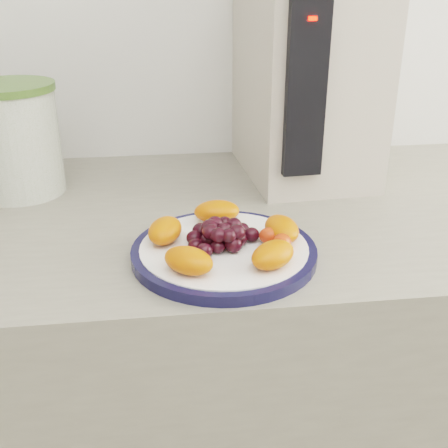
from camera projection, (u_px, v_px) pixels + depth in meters
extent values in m
cube|color=gray|center=(242.00, 416.00, 1.11)|extent=(3.50, 0.60, 0.90)
cube|color=#96784B|center=(242.00, 427.00, 1.12)|extent=(3.48, 0.58, 0.84)
cylinder|color=#121435|center=(224.00, 252.00, 0.76)|extent=(0.25, 0.25, 0.01)
cylinder|color=white|center=(224.00, 252.00, 0.76)|extent=(0.23, 0.23, 0.02)
cylinder|color=#475A1E|center=(16.00, 143.00, 0.95)|extent=(0.16, 0.16, 0.18)
cylinder|color=#49672C|center=(7.00, 87.00, 0.91)|extent=(0.17, 0.17, 0.01)
cube|color=#BEB2A2|center=(306.00, 75.00, 1.00)|extent=(0.23, 0.31, 0.37)
cube|color=black|center=(305.00, 90.00, 0.86)|extent=(0.06, 0.02, 0.27)
cube|color=#FF0C05|center=(312.00, 18.00, 0.80)|extent=(0.01, 0.01, 0.01)
ellipsoid|color=#D74A0B|center=(282.00, 229.00, 0.77)|extent=(0.05, 0.07, 0.03)
ellipsoid|color=#D74A0B|center=(217.00, 211.00, 0.82)|extent=(0.07, 0.04, 0.03)
ellipsoid|color=#D74A0B|center=(165.00, 230.00, 0.76)|extent=(0.06, 0.08, 0.03)
ellipsoid|color=#D74A0B|center=(189.00, 260.00, 0.69)|extent=(0.08, 0.08, 0.03)
ellipsoid|color=#D74A0B|center=(273.00, 255.00, 0.70)|extent=(0.08, 0.08, 0.03)
ellipsoid|color=black|center=(224.00, 240.00, 0.75)|extent=(0.02, 0.02, 0.02)
ellipsoid|color=black|center=(239.00, 239.00, 0.76)|extent=(0.02, 0.02, 0.02)
ellipsoid|color=black|center=(230.00, 234.00, 0.77)|extent=(0.02, 0.02, 0.02)
ellipsoid|color=black|center=(215.00, 234.00, 0.77)|extent=(0.02, 0.02, 0.02)
ellipsoid|color=black|center=(208.00, 240.00, 0.75)|extent=(0.02, 0.02, 0.02)
ellipsoid|color=black|center=(218.00, 247.00, 0.74)|extent=(0.02, 0.02, 0.02)
ellipsoid|color=black|center=(234.00, 244.00, 0.74)|extent=(0.02, 0.02, 0.02)
ellipsoid|color=black|center=(252.00, 235.00, 0.77)|extent=(0.02, 0.02, 0.02)
ellipsoid|color=black|center=(242.00, 229.00, 0.78)|extent=(0.02, 0.02, 0.02)
ellipsoid|color=black|center=(228.00, 226.00, 0.79)|extent=(0.02, 0.02, 0.02)
ellipsoid|color=black|center=(213.00, 227.00, 0.79)|extent=(0.02, 0.02, 0.02)
ellipsoid|color=black|center=(201.00, 231.00, 0.77)|extent=(0.02, 0.02, 0.02)
ellipsoid|color=black|center=(194.00, 238.00, 0.76)|extent=(0.02, 0.02, 0.02)
ellipsoid|color=black|center=(195.00, 245.00, 0.74)|extent=(0.02, 0.02, 0.02)
ellipsoid|color=black|center=(205.00, 251.00, 0.72)|extent=(0.02, 0.02, 0.02)
ellipsoid|color=black|center=(224.00, 229.00, 0.75)|extent=(0.02, 0.02, 0.02)
ellipsoid|color=black|center=(234.00, 225.00, 0.76)|extent=(0.02, 0.02, 0.02)
ellipsoid|color=black|center=(225.00, 223.00, 0.76)|extent=(0.02, 0.02, 0.02)
ellipsoid|color=black|center=(215.00, 224.00, 0.76)|extent=(0.02, 0.02, 0.02)
ellipsoid|color=black|center=(210.00, 228.00, 0.75)|extent=(0.02, 0.02, 0.02)
ellipsoid|color=black|center=(211.00, 232.00, 0.74)|extent=(0.02, 0.02, 0.02)
ellipsoid|color=black|center=(218.00, 235.00, 0.73)|extent=(0.02, 0.02, 0.02)
ellipsoid|color=black|center=(229.00, 236.00, 0.73)|extent=(0.02, 0.02, 0.02)
ellipsoid|color=black|center=(237.00, 233.00, 0.74)|extent=(0.02, 0.02, 0.02)
ellipsoid|color=red|center=(270.00, 236.00, 0.76)|extent=(0.03, 0.03, 0.02)
ellipsoid|color=red|center=(287.00, 233.00, 0.77)|extent=(0.03, 0.03, 0.02)
ellipsoid|color=red|center=(282.00, 242.00, 0.74)|extent=(0.04, 0.04, 0.02)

